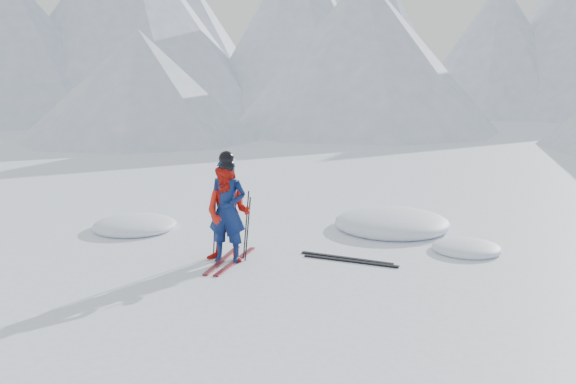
# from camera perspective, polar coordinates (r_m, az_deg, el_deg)

# --- Properties ---
(ground) EXTENTS (160.00, 160.00, 0.00)m
(ground) POSITION_cam_1_polar(r_m,az_deg,el_deg) (10.54, 7.80, -6.80)
(ground) COLOR white
(ground) RESTS_ON ground
(mountain_range) EXTENTS (106.15, 62.94, 15.53)m
(mountain_range) POSITION_cam_1_polar(r_m,az_deg,el_deg) (45.65, 21.37, 14.50)
(mountain_range) COLOR #B2BCD1
(mountain_range) RESTS_ON ground
(skier_blue) EXTENTS (0.68, 0.46, 1.82)m
(skier_blue) POSITION_cam_1_polar(r_m,az_deg,el_deg) (10.49, -5.70, -1.69)
(skier_blue) COLOR #0D1E50
(skier_blue) RESTS_ON ground
(skier_red) EXTENTS (0.82, 0.64, 1.69)m
(skier_red) POSITION_cam_1_polar(r_m,az_deg,el_deg) (10.49, -5.62, -2.05)
(skier_red) COLOR red
(skier_red) RESTS_ON ground
(pole_blue_left) EXTENTS (0.12, 0.09, 1.21)m
(pole_blue_left) POSITION_cam_1_polar(r_m,az_deg,el_deg) (10.80, -6.88, -3.01)
(pole_blue_left) COLOR black
(pole_blue_left) RESTS_ON ground
(pole_blue_right) EXTENTS (0.12, 0.07, 1.21)m
(pole_blue_right) POSITION_cam_1_polar(r_m,az_deg,el_deg) (10.70, -3.94, -3.08)
(pole_blue_right) COLOR black
(pole_blue_right) RESTS_ON ground
(pole_red_left) EXTENTS (0.11, 0.09, 1.13)m
(pole_red_left) POSITION_cam_1_polar(r_m,az_deg,el_deg) (10.88, -6.61, -3.12)
(pole_red_left) COLOR black
(pole_red_left) RESTS_ON ground
(pole_red_right) EXTENTS (0.11, 0.08, 1.13)m
(pole_red_right) POSITION_cam_1_polar(r_m,az_deg,el_deg) (10.59, -3.79, -3.47)
(pole_red_right) COLOR black
(pole_red_right) RESTS_ON ground
(ski_worn_left) EXTENTS (0.14, 1.70, 0.03)m
(ski_worn_left) POSITION_cam_1_polar(r_m,az_deg,el_deg) (10.74, -6.14, -6.34)
(ski_worn_left) COLOR black
(ski_worn_left) RESTS_ON ground
(ski_worn_right) EXTENTS (0.16, 1.70, 0.03)m
(ski_worn_right) POSITION_cam_1_polar(r_m,az_deg,el_deg) (10.66, -4.93, -6.45)
(ski_worn_right) COLOR black
(ski_worn_right) RESTS_ON ground
(ski_loose_a) EXTENTS (1.69, 0.40, 0.03)m
(ski_loose_a) POSITION_cam_1_polar(r_m,az_deg,el_deg) (10.83, 5.49, -6.18)
(ski_loose_a) COLOR black
(ski_loose_a) RESTS_ON ground
(ski_loose_b) EXTENTS (1.69, 0.34, 0.03)m
(ski_loose_b) POSITION_cam_1_polar(r_m,az_deg,el_deg) (10.67, 5.88, -6.45)
(ski_loose_b) COLOR black
(ski_loose_b) RESTS_ON ground
(snow_lumps) EXTENTS (8.21, 3.55, 0.53)m
(snow_lumps) POSITION_cam_1_polar(r_m,az_deg,el_deg) (12.78, 4.36, -3.60)
(snow_lumps) COLOR white
(snow_lumps) RESTS_ON ground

